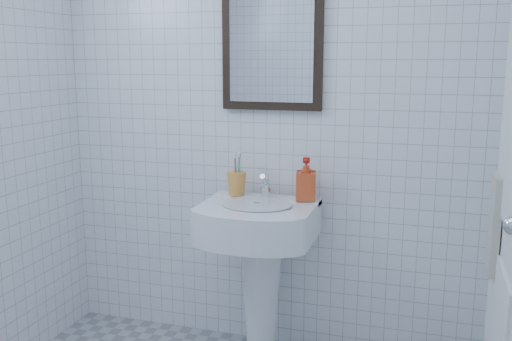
% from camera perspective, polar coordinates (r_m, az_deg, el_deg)
% --- Properties ---
extents(wall_back, '(2.20, 0.02, 2.50)m').
position_cam_1_polar(wall_back, '(2.86, 1.10, 6.33)').
color(wall_back, white).
rests_on(wall_back, ground).
extents(washbasin, '(0.54, 0.39, 0.83)m').
position_cam_1_polar(washbasin, '(2.79, 0.38, -8.43)').
color(washbasin, white).
rests_on(washbasin, ground).
extents(faucet, '(0.05, 0.11, 0.13)m').
position_cam_1_polar(faucet, '(2.80, 0.97, -1.70)').
color(faucet, silver).
rests_on(faucet, washbasin).
extents(toothbrush_cup, '(0.10, 0.10, 0.12)m').
position_cam_1_polar(toothbrush_cup, '(2.84, -1.95, -1.32)').
color(toothbrush_cup, '#ED9A3D').
rests_on(toothbrush_cup, washbasin).
extents(soap_dispenser, '(0.11, 0.11, 0.20)m').
position_cam_1_polar(soap_dispenser, '(2.75, 5.02, -0.85)').
color(soap_dispenser, red).
rests_on(soap_dispenser, washbasin).
extents(wall_mirror, '(0.50, 0.04, 0.62)m').
position_cam_1_polar(wall_mirror, '(2.82, 1.59, 12.36)').
color(wall_mirror, black).
rests_on(wall_mirror, wall_back).
extents(towel_ring, '(0.01, 0.18, 0.18)m').
position_cam_1_polar(towel_ring, '(2.31, 23.57, -0.73)').
color(towel_ring, silver).
rests_on(towel_ring, wall_right).
extents(hand_towel, '(0.03, 0.16, 0.38)m').
position_cam_1_polar(hand_towel, '(2.35, 22.74, -5.00)').
color(hand_towel, beige).
rests_on(hand_towel, towel_ring).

